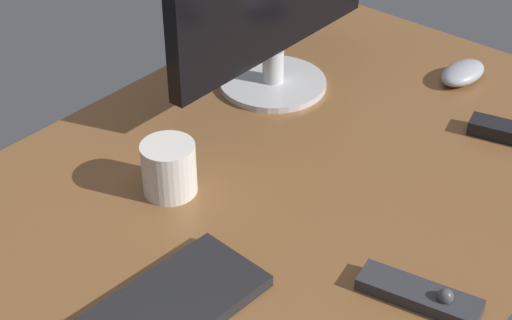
# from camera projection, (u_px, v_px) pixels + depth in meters

# --- Properties ---
(desk) EXTENTS (1.40, 0.84, 0.02)m
(desk) POSITION_uv_depth(u_px,v_px,m) (261.00, 198.00, 1.29)
(desk) COLOR brown
(desk) RESTS_ON ground
(computer_mouse) EXTENTS (0.12, 0.07, 0.04)m
(computer_mouse) POSITION_uv_depth(u_px,v_px,m) (463.00, 73.00, 1.56)
(computer_mouse) COLOR #999EA5
(computer_mouse) RESTS_ON desk
(media_remote) EXTENTS (0.08, 0.18, 0.03)m
(media_remote) POSITION_uv_depth(u_px,v_px,m) (421.00, 295.00, 1.08)
(media_remote) COLOR #2D2D33
(media_remote) RESTS_ON desk
(coffee_mug) EXTENTS (0.09, 0.09, 0.09)m
(coffee_mug) POSITION_uv_depth(u_px,v_px,m) (169.00, 168.00, 1.26)
(coffee_mug) COLOR silver
(coffee_mug) RESTS_ON desk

